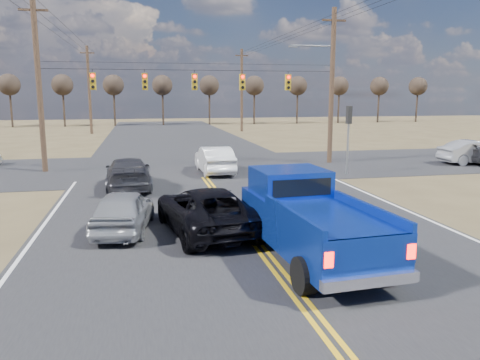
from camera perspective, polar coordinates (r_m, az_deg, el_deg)
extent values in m
plane|color=brown|center=(12.59, 4.35, -10.72)|extent=(160.00, 160.00, 0.00)
cube|color=#28282B|center=(22.00, -2.95, -1.52)|extent=(14.00, 120.00, 0.02)
cube|color=#28282B|center=(29.80, -5.38, 1.59)|extent=(120.00, 12.00, 0.02)
cylinder|color=#473323|center=(29.81, -23.30, 10.45)|extent=(0.32, 0.32, 10.00)
cube|color=#473323|center=(30.17, -23.90, 18.43)|extent=(1.60, 0.12, 0.12)
cylinder|color=#473323|center=(31.77, 11.12, 11.03)|extent=(0.32, 0.32, 10.00)
cube|color=#473323|center=(32.11, 11.39, 18.55)|extent=(1.60, 0.12, 0.12)
cylinder|color=black|center=(29.49, -5.58, 13.19)|extent=(18.00, 0.02, 0.02)
cylinder|color=black|center=(29.52, -5.59, 13.96)|extent=(18.00, 0.02, 0.02)
cube|color=#B28C14|center=(29.40, -17.49, 11.41)|extent=(0.34, 0.24, 1.00)
cylinder|color=#FF0C05|center=(29.27, -17.55, 12.06)|extent=(0.20, 0.06, 0.20)
cylinder|color=black|center=(29.26, -17.52, 11.42)|extent=(0.20, 0.06, 0.20)
cylinder|color=black|center=(29.25, -17.48, 10.77)|extent=(0.20, 0.06, 0.20)
cube|color=black|center=(29.24, -17.57, 12.28)|extent=(0.24, 0.14, 0.03)
cube|color=#B28C14|center=(29.28, -11.52, 11.68)|extent=(0.34, 0.24, 1.00)
cylinder|color=#FF0C05|center=(29.15, -11.54, 12.34)|extent=(0.20, 0.06, 0.20)
cylinder|color=black|center=(29.14, -11.52, 11.69)|extent=(0.20, 0.06, 0.20)
cylinder|color=black|center=(29.13, -11.49, 11.04)|extent=(0.20, 0.06, 0.20)
cube|color=black|center=(29.12, -11.55, 12.55)|extent=(0.24, 0.14, 0.03)
cube|color=#B28C14|center=(29.47, -5.55, 11.83)|extent=(0.34, 0.24, 1.00)
cylinder|color=#FF0C05|center=(29.34, -5.53, 12.48)|extent=(0.20, 0.06, 0.20)
cylinder|color=black|center=(29.33, -5.52, 11.84)|extent=(0.20, 0.06, 0.20)
cylinder|color=black|center=(29.32, -5.51, 11.19)|extent=(0.20, 0.06, 0.20)
cube|color=black|center=(29.31, -5.53, 12.70)|extent=(0.24, 0.14, 0.03)
cube|color=#B28C14|center=(29.96, 0.28, 11.85)|extent=(0.34, 0.24, 1.00)
cylinder|color=#FF0C05|center=(29.83, 0.34, 12.49)|extent=(0.20, 0.06, 0.20)
cylinder|color=black|center=(29.82, 0.34, 11.86)|extent=(0.20, 0.06, 0.20)
cylinder|color=black|center=(29.81, 0.34, 11.22)|extent=(0.20, 0.06, 0.20)
cube|color=black|center=(29.81, 0.35, 12.70)|extent=(0.24, 0.14, 0.03)
cube|color=#B28C14|center=(30.73, 5.87, 11.76)|extent=(0.34, 0.24, 1.00)
cylinder|color=#FF0C05|center=(30.61, 5.97, 12.38)|extent=(0.20, 0.06, 0.20)
cylinder|color=black|center=(30.60, 5.95, 11.76)|extent=(0.20, 0.06, 0.20)
cylinder|color=black|center=(30.59, 5.94, 11.15)|extent=(0.20, 0.06, 0.20)
cube|color=black|center=(30.59, 5.99, 12.59)|extent=(0.24, 0.14, 0.03)
cylinder|color=slate|center=(27.48, 12.99, 3.99)|extent=(0.12, 0.12, 3.20)
cube|color=black|center=(27.35, 13.15, 7.74)|extent=(0.24, 0.34, 1.00)
cylinder|color=slate|center=(31.40, 8.84, 15.87)|extent=(2.80, 0.10, 0.10)
cube|color=slate|center=(30.96, 6.50, 15.91)|extent=(0.55, 0.22, 0.14)
cylinder|color=#473323|center=(57.55, -17.90, 10.35)|extent=(0.32, 0.32, 10.00)
cube|color=#473323|center=(57.74, -18.14, 14.51)|extent=(1.60, 0.12, 0.12)
cylinder|color=#473323|center=(58.58, 0.21, 10.83)|extent=(0.32, 0.32, 10.00)
cube|color=#473323|center=(58.77, 0.21, 14.93)|extent=(1.60, 0.12, 0.12)
cylinder|color=black|center=(29.36, -25.74, 18.75)|extent=(0.02, 58.00, 0.02)
cylinder|color=black|center=(29.22, -24.33, 18.90)|extent=(0.02, 58.00, 0.02)
cylinder|color=black|center=(29.09, -22.91, 19.04)|extent=(0.02, 58.00, 0.02)
cylinder|color=black|center=(30.94, 10.91, 19.07)|extent=(0.02, 58.00, 0.02)
cylinder|color=black|center=(31.21, 12.16, 18.95)|extent=(0.02, 58.00, 0.02)
cylinder|color=black|center=(31.50, 13.39, 18.82)|extent=(0.02, 58.00, 0.02)
cylinder|color=#33261C|center=(73.44, -26.13, 7.94)|extent=(0.28, 0.28, 5.50)
sphere|color=#2D231C|center=(73.43, -26.33, 10.39)|extent=(3.00, 3.00, 3.00)
cylinder|color=#33261C|center=(72.08, -20.68, 8.30)|extent=(0.28, 0.28, 5.50)
sphere|color=#2D231C|center=(72.07, -20.84, 10.80)|extent=(3.00, 3.00, 3.00)
cylinder|color=#33261C|center=(71.38, -15.06, 8.59)|extent=(0.28, 0.28, 5.50)
sphere|color=#2D231C|center=(71.37, -15.18, 11.12)|extent=(3.00, 3.00, 3.00)
cylinder|color=#33261C|center=(71.37, -9.38, 8.80)|extent=(0.28, 0.28, 5.50)
sphere|color=#2D231C|center=(71.36, -9.46, 11.33)|extent=(3.00, 3.00, 3.00)
cylinder|color=#33261C|center=(72.04, -3.74, 8.93)|extent=(0.28, 0.28, 5.50)
sphere|color=#2D231C|center=(72.03, -3.77, 11.44)|extent=(3.00, 3.00, 3.00)
cylinder|color=#33261C|center=(73.37, 1.74, 8.98)|extent=(0.28, 0.28, 5.50)
sphere|color=#2D231C|center=(73.36, 1.75, 11.44)|extent=(3.00, 3.00, 3.00)
cylinder|color=#33261C|center=(75.33, 6.98, 8.94)|extent=(0.28, 0.28, 5.50)
sphere|color=#2D231C|center=(75.32, 7.04, 11.34)|extent=(3.00, 3.00, 3.00)
cylinder|color=#33261C|center=(77.88, 11.92, 8.84)|extent=(0.28, 0.28, 5.50)
sphere|color=#2D231C|center=(77.87, 12.01, 11.16)|extent=(3.00, 3.00, 3.00)
cylinder|color=#33261C|center=(80.95, 16.51, 8.69)|extent=(0.28, 0.28, 5.50)
sphere|color=#2D231C|center=(80.94, 16.63, 10.92)|extent=(3.00, 3.00, 3.00)
cylinder|color=#33261C|center=(84.49, 20.74, 8.50)|extent=(0.28, 0.28, 5.50)
sphere|color=#2D231C|center=(84.48, 20.88, 10.63)|extent=(3.00, 3.00, 3.00)
cylinder|color=black|center=(11.02, 7.84, -11.45)|extent=(0.42, 0.92, 0.89)
cylinder|color=black|center=(11.98, 17.33, -10.01)|extent=(0.42, 0.92, 0.89)
cylinder|color=black|center=(14.59, 1.51, -5.87)|extent=(0.42, 0.92, 0.89)
cylinder|color=black|center=(15.33, 9.14, -5.19)|extent=(0.42, 0.92, 0.89)
cube|color=#0E2E9E|center=(12.99, 8.67, -5.47)|extent=(2.63, 6.17, 1.12)
cube|color=#0E2E9E|center=(14.24, 6.09, -0.23)|extent=(2.19, 2.03, 0.80)
cube|color=black|center=(13.40, 7.55, -0.93)|extent=(1.79, 0.18, 0.50)
cube|color=#0E2E9E|center=(11.37, 6.30, -4.20)|extent=(0.35, 3.69, 0.22)
cube|color=#0E2E9E|center=(12.31, 15.52, -3.40)|extent=(0.35, 3.69, 0.22)
cube|color=#0E2E9E|center=(10.40, 15.57, -8.49)|extent=(2.24, 0.24, 0.67)
cube|color=silver|center=(10.55, 15.63, -11.78)|extent=(2.30, 0.35, 0.25)
cube|color=#FF0C05|center=(9.93, 10.76, -9.55)|extent=(0.21, 0.08, 0.34)
cube|color=#FF0C05|center=(10.91, 20.14, -8.17)|extent=(0.21, 0.08, 0.34)
imported|color=#94969C|center=(16.11, -14.02, -3.62)|extent=(2.28, 4.41, 1.43)
imported|color=black|center=(15.59, -4.16, -3.65)|extent=(3.30, 5.75, 1.51)
imported|color=silver|center=(27.34, -3.13, 2.49)|extent=(1.79, 4.81, 1.57)
imported|color=#323237|center=(23.33, -13.48, 0.78)|extent=(2.36, 5.30, 1.51)
imported|color=#A3A7AB|center=(34.59, 26.79, 3.04)|extent=(1.72, 4.77, 1.56)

